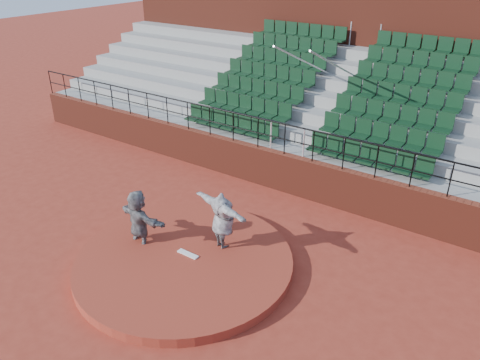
% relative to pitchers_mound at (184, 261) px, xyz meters
% --- Properties ---
extents(ground, '(90.00, 90.00, 0.00)m').
position_rel_pitchers_mound_xyz_m(ground, '(0.00, 0.00, -0.12)').
color(ground, maroon).
rests_on(ground, ground).
extents(pitchers_mound, '(5.50, 5.50, 0.25)m').
position_rel_pitchers_mound_xyz_m(pitchers_mound, '(0.00, 0.00, 0.00)').
color(pitchers_mound, '#983322').
rests_on(pitchers_mound, ground).
extents(pitching_rubber, '(0.60, 0.15, 0.03)m').
position_rel_pitchers_mound_xyz_m(pitching_rubber, '(0.00, 0.15, 0.14)').
color(pitching_rubber, white).
rests_on(pitching_rubber, pitchers_mound).
extents(boundary_wall, '(24.00, 0.30, 1.30)m').
position_rel_pitchers_mound_xyz_m(boundary_wall, '(0.00, 5.00, 0.53)').
color(boundary_wall, maroon).
rests_on(boundary_wall, ground).
extents(wall_railing, '(24.04, 0.05, 1.03)m').
position_rel_pitchers_mound_xyz_m(wall_railing, '(0.00, 5.00, 1.90)').
color(wall_railing, black).
rests_on(wall_railing, boundary_wall).
extents(seating_deck, '(24.00, 5.97, 4.63)m').
position_rel_pitchers_mound_xyz_m(seating_deck, '(0.00, 8.64, 1.33)').
color(seating_deck, gray).
rests_on(seating_deck, ground).
extents(press_box_facade, '(24.00, 3.00, 7.10)m').
position_rel_pitchers_mound_xyz_m(press_box_facade, '(0.00, 12.60, 3.43)').
color(press_box_facade, maroon).
rests_on(press_box_facade, ground).
extents(pitcher, '(2.02, 1.03, 1.59)m').
position_rel_pitchers_mound_xyz_m(pitcher, '(0.51, 0.97, 0.92)').
color(pitcher, black).
rests_on(pitcher, pitchers_mound).
extents(fielder, '(1.64, 0.63, 1.73)m').
position_rel_pitchers_mound_xyz_m(fielder, '(-1.45, -0.06, 0.74)').
color(fielder, black).
rests_on(fielder, ground).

